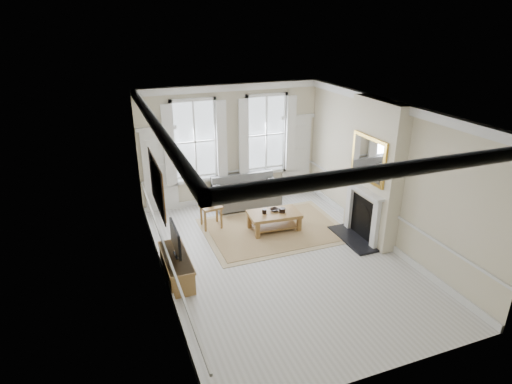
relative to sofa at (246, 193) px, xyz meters
name	(u,v)px	position (x,y,z in m)	size (l,w,h in m)	color
floor	(281,259)	(-0.25, -3.11, -0.36)	(7.20, 7.20, 0.00)	#B7B5AD
ceiling	(285,109)	(-0.25, -3.11, 3.04)	(7.20, 7.20, 0.00)	white
back_wall	(231,145)	(-0.25, 0.49, 1.34)	(5.20, 5.20, 0.00)	beige
left_wall	(159,207)	(-2.85, -3.11, 1.34)	(7.20, 7.20, 0.00)	beige
right_wall	(386,174)	(2.35, -3.11, 1.34)	(7.20, 7.20, 0.00)	beige
window_left	(195,142)	(-1.30, 0.44, 1.54)	(1.26, 0.20, 2.20)	#B2BCC6
window_right	(266,135)	(0.80, 0.44, 1.54)	(1.26, 0.20, 2.20)	#B2BCC6
door_left	(160,172)	(-2.30, 0.45, 0.79)	(0.90, 0.08, 2.30)	silver
door_right	(296,156)	(1.80, 0.45, 0.79)	(0.90, 0.08, 2.30)	silver
painting	(157,184)	(-2.81, -2.81, 1.69)	(0.05, 1.66, 1.06)	#B77D1F
chimney_breast	(374,172)	(2.17, -2.91, 1.34)	(0.35, 1.70, 3.38)	beige
hearth	(352,239)	(1.75, -2.91, -0.34)	(0.55, 1.50, 0.05)	black
fireplace	(362,211)	(1.95, -2.91, 0.37)	(0.21, 1.45, 1.33)	silver
mirror	(368,159)	(1.96, -2.91, 1.69)	(0.06, 1.26, 1.06)	gold
sofa	(246,193)	(0.00, 0.00, 0.00)	(1.85, 0.90, 0.86)	#565754
side_table	(211,209)	(-1.31, -1.02, 0.14)	(0.56, 0.56, 0.61)	brown
rug	(274,229)	(0.15, -1.75, -0.35)	(3.50, 2.60, 0.02)	#977F4E
coffee_table	(274,216)	(0.15, -1.75, 0.04)	(1.33, 0.83, 0.48)	brown
ceramic_pot_a	(264,211)	(-0.10, -1.70, 0.18)	(0.12, 0.12, 0.12)	black
ceramic_pot_b	(282,210)	(0.35, -1.80, 0.18)	(0.16, 0.16, 0.11)	black
bowl	(274,210)	(0.20, -1.65, 0.15)	(0.23, 0.23, 0.06)	black
tv_stand	(177,267)	(-2.59, -3.03, -0.10)	(0.47, 1.46, 0.52)	brown
tv	(175,239)	(-2.57, -3.03, 0.56)	(0.08, 0.90, 0.68)	black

